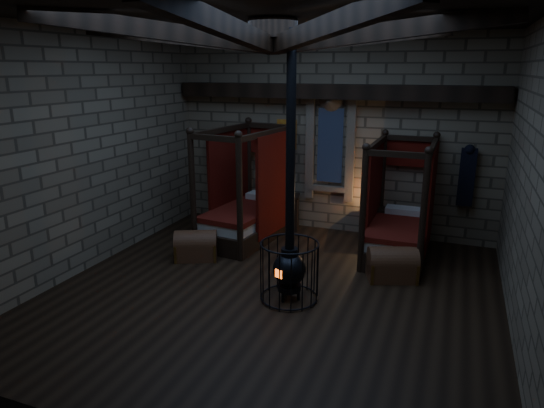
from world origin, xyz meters
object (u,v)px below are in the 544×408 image
(trunk_left, at_px, (196,246))
(trunk_right, at_px, (392,265))
(bed_left, at_px, (247,212))
(stove, at_px, (289,264))
(bed_right, at_px, (398,228))

(trunk_left, relative_size, trunk_right, 0.97)
(bed_left, distance_m, trunk_left, 1.54)
(trunk_left, xyz_separation_m, stove, (2.21, -0.95, 0.33))
(trunk_right, distance_m, stove, 1.97)
(bed_left, relative_size, bed_right, 1.07)
(bed_right, xyz_separation_m, stove, (-1.34, -2.56, 0.04))
(bed_left, bearing_deg, bed_right, 10.13)
(bed_right, relative_size, trunk_right, 2.35)
(bed_right, distance_m, stove, 2.89)
(trunk_right, bearing_deg, bed_left, 141.68)
(trunk_left, bearing_deg, bed_left, 48.47)
(bed_left, bearing_deg, trunk_right, -11.29)
(bed_left, height_order, bed_right, bed_left)
(trunk_left, distance_m, trunk_right, 3.63)
(trunk_left, bearing_deg, bed_right, -0.20)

